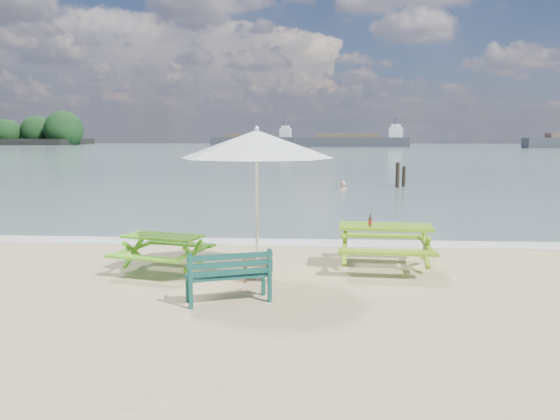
# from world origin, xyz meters

# --- Properties ---
(sea) EXTENTS (300.00, 300.00, 0.00)m
(sea) POSITION_xyz_m (0.00, 85.00, 0.00)
(sea) COLOR slate
(sea) RESTS_ON ground
(foam_strip) EXTENTS (22.00, 0.90, 0.01)m
(foam_strip) POSITION_xyz_m (0.00, 4.60, 0.01)
(foam_strip) COLOR silver
(foam_strip) RESTS_ON ground
(picnic_table_left) EXTENTS (1.79, 1.90, 0.68)m
(picnic_table_left) POSITION_xyz_m (-2.14, 1.74, 0.33)
(picnic_table_left) COLOR #5CBA1C
(picnic_table_left) RESTS_ON ground
(picnic_table_right) EXTENTS (1.87, 2.05, 0.83)m
(picnic_table_right) POSITION_xyz_m (2.02, 2.26, 0.40)
(picnic_table_right) COLOR #6B9A17
(picnic_table_right) RESTS_ON ground
(park_bench) EXTENTS (1.35, 0.85, 0.79)m
(park_bench) POSITION_xyz_m (-0.62, -0.06, 0.24)
(park_bench) COLOR #0E3E37
(park_bench) RESTS_ON ground
(side_table) EXTENTS (0.57, 0.57, 0.34)m
(side_table) POSITION_xyz_m (-0.32, 1.26, 0.18)
(side_table) COLOR brown
(side_table) RESTS_ON ground
(patio_umbrella) EXTENTS (2.86, 2.86, 2.61)m
(patio_umbrella) POSITION_xyz_m (-0.32, 1.26, 2.37)
(patio_umbrella) COLOR silver
(patio_umbrella) RESTS_ON ground
(beer_bottle) EXTENTS (0.06, 0.06, 0.25)m
(beer_bottle) POSITION_xyz_m (1.71, 2.10, 0.91)
(beer_bottle) COLOR #9A5816
(beer_bottle) RESTS_ON picnic_table_right
(swimmer) EXTENTS (0.62, 0.45, 1.58)m
(swimmer) POSITION_xyz_m (1.94, 17.76, -0.39)
(swimmer) COLOR tan
(swimmer) RESTS_ON ground
(mooring_pilings) EXTENTS (0.59, 0.79, 1.42)m
(mooring_pilings) POSITION_xyz_m (4.81, 18.95, 0.47)
(mooring_pilings) COLOR black
(mooring_pilings) RESTS_ON ground
(cargo_ships) EXTENTS (161.77, 32.50, 4.40)m
(cargo_ships) POSITION_xyz_m (54.76, 119.32, 1.18)
(cargo_ships) COLOR #34373D
(cargo_ships) RESTS_ON ground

